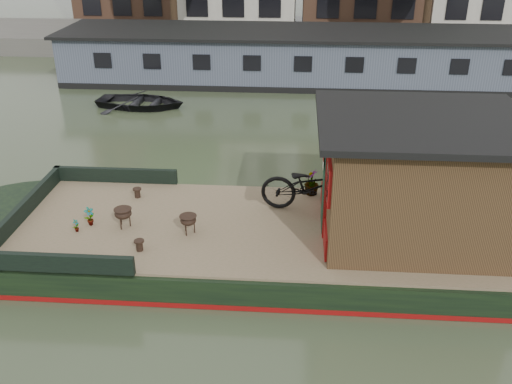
# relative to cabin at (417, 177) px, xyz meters

# --- Properties ---
(ground) EXTENTS (120.00, 120.00, 0.00)m
(ground) POSITION_rel_cabin_xyz_m (-2.19, 0.00, -1.88)
(ground) COLOR #333B25
(ground) RESTS_ON ground
(houseboat_hull) EXTENTS (14.01, 4.02, 0.60)m
(houseboat_hull) POSITION_rel_cabin_xyz_m (-3.52, 0.00, -1.60)
(houseboat_hull) COLOR black
(houseboat_hull) RESTS_ON ground
(houseboat_deck) EXTENTS (11.80, 3.80, 0.05)m
(houseboat_deck) POSITION_rel_cabin_xyz_m (-2.19, 0.00, -1.25)
(houseboat_deck) COLOR #7B614C
(houseboat_deck) RESTS_ON houseboat_hull
(bow_bulwark) EXTENTS (3.00, 4.00, 0.35)m
(bow_bulwark) POSITION_rel_cabin_xyz_m (-7.25, 0.00, -1.05)
(bow_bulwark) COLOR black
(bow_bulwark) RESTS_ON houseboat_deck
(cabin) EXTENTS (4.00, 3.50, 2.42)m
(cabin) POSITION_rel_cabin_xyz_m (0.00, 0.00, 0.00)
(cabin) COLOR black
(cabin) RESTS_ON houseboat_deck
(bicycle) EXTENTS (2.31, 1.04, 1.17)m
(bicycle) POSITION_rel_cabin_xyz_m (-1.99, 0.77, -0.64)
(bicycle) COLOR black
(bicycle) RESTS_ON houseboat_deck
(potted_plant_a) EXTENTS (0.25, 0.26, 0.41)m
(potted_plant_a) POSITION_rel_cabin_xyz_m (-6.59, -0.21, -1.02)
(potted_plant_a) COLOR brown
(potted_plant_a) RESTS_ON houseboat_deck
(potted_plant_d) EXTENTS (0.37, 0.37, 0.60)m
(potted_plant_d) POSITION_rel_cabin_xyz_m (-1.99, 1.59, -0.93)
(potted_plant_d) COLOR #985629
(potted_plant_d) RESTS_ON houseboat_deck
(potted_plant_e) EXTENTS (0.13, 0.17, 0.28)m
(potted_plant_e) POSITION_rel_cabin_xyz_m (-6.77, -0.50, -1.09)
(potted_plant_e) COLOR brown
(potted_plant_e) RESTS_ON houseboat_deck
(brazier_front) EXTENTS (0.45, 0.45, 0.40)m
(brazier_front) POSITION_rel_cabin_xyz_m (-4.49, -0.39, -1.03)
(brazier_front) COLOR black
(brazier_front) RESTS_ON houseboat_deck
(brazier_rear) EXTENTS (0.51, 0.51, 0.42)m
(brazier_rear) POSITION_rel_cabin_xyz_m (-5.86, -0.23, -1.02)
(brazier_rear) COLOR black
(brazier_rear) RESTS_ON houseboat_deck
(bollard_port) EXTENTS (0.20, 0.20, 0.22)m
(bollard_port) POSITION_rel_cabin_xyz_m (-5.94, 1.13, -1.12)
(bollard_port) COLOR black
(bollard_port) RESTS_ON houseboat_deck
(bollard_stbd) EXTENTS (0.20, 0.20, 0.22)m
(bollard_stbd) POSITION_rel_cabin_xyz_m (-5.31, -1.11, -1.12)
(bollard_stbd) COLOR black
(bollard_stbd) RESTS_ON houseboat_deck
(dinghy) EXTENTS (3.50, 2.67, 0.68)m
(dinghy) POSITION_rel_cabin_xyz_m (-8.16, 9.79, -1.54)
(dinghy) COLOR black
(dinghy) RESTS_ON ground
(far_houseboat) EXTENTS (20.40, 4.40, 2.11)m
(far_houseboat) POSITION_rel_cabin_xyz_m (-2.19, 14.00, -0.91)
(far_houseboat) COLOR #495061
(far_houseboat) RESTS_ON ground
(quay) EXTENTS (60.00, 6.00, 0.90)m
(quay) POSITION_rel_cabin_xyz_m (-2.19, 20.50, -1.43)
(quay) COLOR #47443F
(quay) RESTS_ON ground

